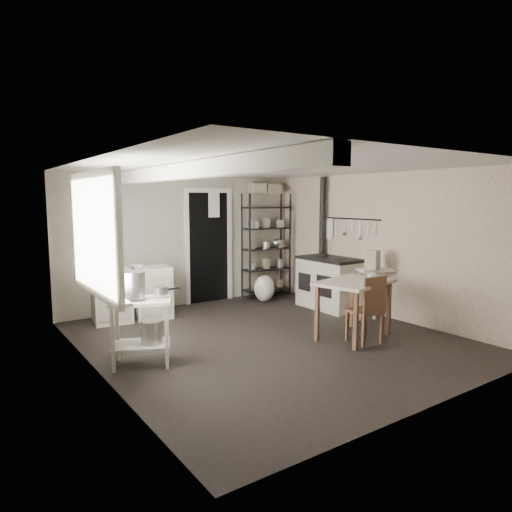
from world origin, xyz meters
TOP-DOWN VIEW (x-y plane):
  - floor at (0.00, 0.00)m, footprint 5.00×5.00m
  - ceiling at (0.00, 0.00)m, footprint 5.00×5.00m
  - wall_back at (0.00, 2.50)m, footprint 4.50×0.02m
  - wall_front at (0.00, -2.50)m, footprint 4.50×0.02m
  - wall_left at (-2.25, 0.00)m, footprint 0.02×5.00m
  - wall_right at (2.25, 0.00)m, footprint 0.02×5.00m
  - window at (-2.22, 0.20)m, footprint 0.12×1.76m
  - doorway at (0.45, 2.47)m, footprint 0.96×0.10m
  - ceiling_beam at (-1.20, 0.00)m, footprint 0.18×5.00m
  - wallpaper_panel at (2.24, 0.00)m, footprint 0.01×5.00m
  - utensil_rail at (2.19, 0.60)m, footprint 0.06×1.20m
  - prep_table at (-1.77, 0.02)m, footprint 0.81×0.71m
  - stockpot at (-1.86, 0.02)m, footprint 0.28×0.28m
  - saucepan at (-1.55, -0.03)m, footprint 0.19×0.19m
  - bucket at (-1.67, -0.04)m, footprint 0.30×0.30m
  - base_cabinets at (-1.17, 2.01)m, footprint 1.31×0.70m
  - mixing_bowl at (-1.09, 1.94)m, footprint 0.29×0.29m
  - counter_cup at (-1.53, 1.94)m, footprint 0.14×0.14m
  - shelf_rack at (1.63, 2.31)m, footprint 0.97×0.44m
  - shelf_jar at (1.36, 2.26)m, footprint 0.09×0.09m
  - storage_box_a at (1.44, 2.36)m, footprint 0.32×0.29m
  - storage_box_b at (1.76, 2.31)m, footprint 0.30×0.28m
  - stove at (1.89, 0.81)m, footprint 0.64×1.13m
  - stovepipe at (2.12, 1.26)m, footprint 0.15×0.15m
  - side_ledge at (1.95, -0.13)m, footprint 0.59×0.45m
  - oats_box at (1.84, -0.17)m, footprint 0.14×0.21m
  - work_table at (0.98, -0.62)m, footprint 1.17×0.94m
  - table_cup at (1.24, -0.67)m, footprint 0.12×0.12m
  - chair at (0.95, -0.84)m, footprint 0.41×0.42m
  - flour_sack at (1.29, 1.89)m, footprint 0.44×0.38m
  - floor_crock at (1.70, -0.00)m, footprint 0.14×0.14m

SIDE VIEW (x-z plane):
  - floor at x=0.00m, z-range 0.00..0.00m
  - floor_crock at x=1.70m, z-range 0.01..0.14m
  - flour_sack at x=1.29m, z-range 0.00..0.48m
  - work_table at x=0.98m, z-range -0.01..0.77m
  - bucket at x=-1.67m, z-range 0.25..0.52m
  - prep_table at x=-1.77m, z-range 0.02..0.78m
  - side_ledge at x=1.95m, z-range 0.03..0.83m
  - stove at x=1.89m, z-range 0.00..0.88m
  - base_cabinets at x=-1.17m, z-range 0.05..0.87m
  - chair at x=0.95m, z-range 0.04..0.93m
  - table_cup at x=1.24m, z-range 0.76..0.84m
  - saucepan at x=-1.55m, z-range 0.80..0.90m
  - stockpot at x=-1.86m, z-range 0.79..1.09m
  - shelf_rack at x=1.63m, z-range -0.05..1.95m
  - mixing_bowl at x=-1.09m, z-range 0.92..0.98m
  - counter_cup at x=-1.53m, z-range 0.92..1.01m
  - doorway at x=0.45m, z-range -0.04..2.04m
  - oats_box at x=1.84m, z-range 0.86..1.16m
  - wall_back at x=0.00m, z-range 0.00..2.30m
  - wall_front at x=0.00m, z-range 0.00..2.30m
  - wall_left at x=-2.25m, z-range 0.00..2.30m
  - wall_right at x=2.25m, z-range 0.00..2.30m
  - wallpaper_panel at x=2.24m, z-range 0.00..2.30m
  - shelf_jar at x=1.36m, z-range 1.27..1.44m
  - window at x=-2.22m, z-range 0.86..2.14m
  - utensil_rail at x=2.19m, z-range 1.33..1.77m
  - stovepipe at x=2.12m, z-range 0.82..2.36m
  - storage_box_b at x=1.76m, z-range 1.90..2.08m
  - storage_box_a at x=1.44m, z-range 1.91..2.11m
  - ceiling_beam at x=-1.20m, z-range 2.11..2.29m
  - ceiling at x=0.00m, z-range 2.30..2.30m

